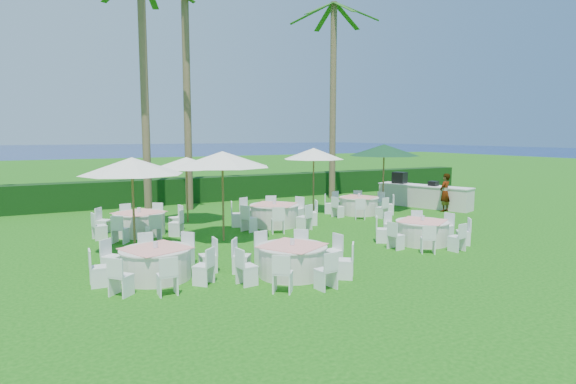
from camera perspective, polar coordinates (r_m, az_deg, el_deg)
name	(u,v)px	position (r m, az deg, el deg)	size (l,w,h in m)	color
ground	(316,258)	(12.91, 3.30, -7.86)	(120.00, 120.00, 0.00)	#13510E
hedge	(188,190)	(23.75, -11.75, 0.22)	(34.00, 1.00, 1.20)	black
ocean	(70,150)	(112.93, -24.47, 4.54)	(260.00, 260.00, 0.00)	#071146
banquet_table_a	(156,263)	(11.44, -15.37, -8.08)	(2.82, 2.82, 0.87)	silver
banquet_table_b	(292,260)	(11.29, 0.52, -8.01)	(2.85, 2.85, 0.87)	silver
banquet_table_c	(422,232)	(15.08, 15.62, -4.53)	(2.78, 2.78, 0.85)	silver
banquet_table_d	(140,223)	(16.54, -17.19, -3.51)	(2.96, 2.96, 0.90)	silver
banquet_table_e	(274,214)	(17.33, -1.63, -2.68)	(3.04, 3.04, 0.94)	silver
banquet_table_f	(359,205)	(20.09, 8.40, -1.53)	(2.85, 2.85, 0.87)	silver
umbrella_a	(132,166)	(13.54, -18.02, 2.94)	(2.76, 2.76, 2.67)	brown
umbrella_b	(222,159)	(14.79, -7.78, 3.87)	(2.98, 2.98, 2.77)	brown
umbrella_c	(186,163)	(18.22, -11.95, 3.39)	(2.67, 2.67, 2.44)	brown
umbrella_d	(314,154)	(20.25, 3.06, 4.55)	(2.59, 2.59, 2.71)	brown
umbrella_green	(384,150)	(21.01, 11.31, 4.89)	(2.99, 2.99, 2.86)	brown
buffet_table	(423,195)	(22.67, 15.74, -0.37)	(2.29, 4.34, 1.53)	silver
staff_person	(445,193)	(21.54, 18.10, -0.06)	(0.59, 0.39, 1.63)	gray
palm_b	(144,83)	(20.66, -16.68, 12.27)	(4.41, 4.04, 9.74)	brown
palm_c	(186,58)	(21.59, -11.98, 15.29)	(4.40, 4.17, 12.04)	brown
palm_d	(333,93)	(24.81, 5.36, 11.62)	(4.18, 4.39, 9.78)	brown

